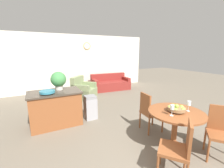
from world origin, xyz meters
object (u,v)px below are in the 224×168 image
Objects in this scene: dining_chair_near_left at (179,147)px; fruit_bowl at (177,108)px; dining_chair_near_right at (221,130)px; trash_bin at (90,107)px; couch at (110,84)px; kitchen_island at (56,108)px; potted_plant at (58,80)px; armchair at (83,91)px; wine_glass_left at (172,108)px; dining_chair_far_side at (149,110)px; teal_bowl at (47,92)px; dining_table at (175,120)px; wine_glass_right at (189,104)px.

fruit_bowl is at bearing 5.73° from dining_chair_near_left.
dining_chair_near_right is 1.39× the size of trash_bin.
dining_chair_near_right is at bearing -90.78° from couch.
dining_chair_near_right is at bearing -47.16° from kitchen_island.
potted_plant is at bearing 0.60° from dining_chair_near_right.
kitchen_island is at bearing -170.52° from armchair.
armchair is at bearing -149.95° from couch.
potted_plant is (-1.79, 2.27, 0.33)m from fruit_bowl.
wine_glass_left is at bearing -130.73° from armchair.
dining_chair_far_side is 0.96m from wine_glass_left.
kitchen_island is 2.33m from armchair.
fruit_bowl is 0.26× the size of kitchen_island.
kitchen_island is at bearing 3.84° from dining_chair_near_right.
teal_bowl is at bearing -114.14° from dining_chair_far_side.
dining_chair_near_right is at bearing -45.27° from fruit_bowl.
dining_chair_near_left reaches higher than trash_bin.
dining_table is at bearing -43.24° from teal_bowl.
dining_table is at bearing -51.75° from potted_plant.
teal_bowl is at bearing 132.32° from wine_glass_left.
potted_plant reaches higher than dining_chair_near_left.
dining_chair_near_right is at bearing -50.41° from potted_plant.
dining_chair_near_right is 0.82m from fruit_bowl.
couch is (1.01, 4.83, -0.33)m from dining_table.
fruit_bowl is at bearing 20.92° from wine_glass_left.
dining_table is at bearing -127.49° from armchair.
teal_bowl is 0.19× the size of couch.
wine_glass_left is at bearing -159.08° from dining_table.
dining_chair_near_left is at bearing -125.00° from wine_glass_left.
dining_table is 0.24m from fruit_bowl.
fruit_bowl is 0.25m from wine_glass_right.
wine_glass_left is 0.11× the size of couch.
dining_chair_far_side is (0.54, 1.29, 0.00)m from dining_chair_near_left.
potted_plant reaches higher than couch.
trash_bin is 0.59× the size of armchair.
dining_chair_near_left is 0.82m from fruit_bowl.
teal_bowl reaches higher than trash_bin.
teal_bowl reaches higher than kitchen_island.
dining_chair_far_side is at bearing -40.21° from potted_plant.
potted_plant is at bearing 75.13° from dining_chair_near_left.
dining_chair_near_right is 3.63m from kitchen_island.
wine_glass_right is (0.22, -0.09, 0.09)m from fruit_bowl.
dining_table is at bearing -97.50° from couch.
teal_bowl is 0.31× the size of armchair.
dining_chair_near_right is (0.53, -0.54, -0.08)m from dining_table.
wine_glass_right is at bearing -59.74° from trash_bin.
wine_glass_left is at bearing -56.39° from potted_plant.
kitchen_island is 0.74m from potted_plant.
wine_glass_right is (0.45, 0.00, 0.00)m from wine_glass_left.
dining_chair_near_right is 2.65× the size of teal_bowl.
wine_glass_left is at bearing -159.08° from fruit_bowl.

